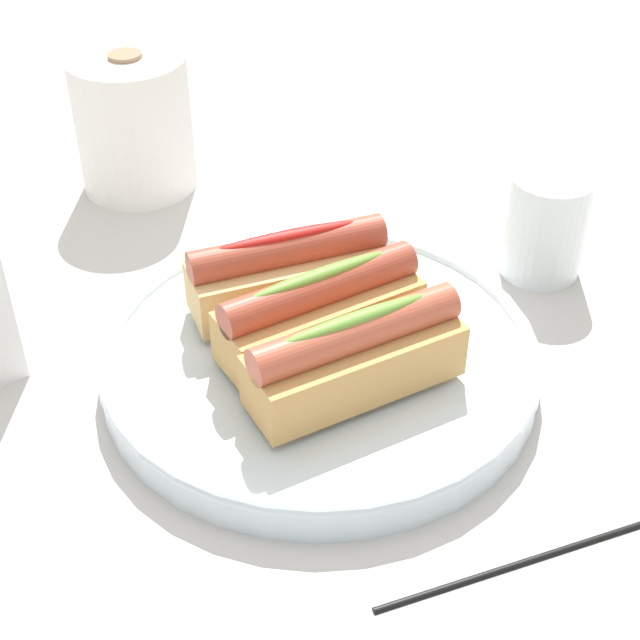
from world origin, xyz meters
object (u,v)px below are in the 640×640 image
object	(u,v)px
hotdog_back	(320,311)
hotdog_side	(289,271)
water_glass	(545,229)
chopstick_near	(541,555)
hotdog_front	(355,356)
serving_bowl	(320,356)
paper_towel_roll	(134,123)

from	to	relation	value
hotdog_back	hotdog_side	size ratio (longest dim) A/B	0.96
water_glass	hotdog_back	bearing A→B (deg)	-176.97
hotdog_side	water_glass	distance (m)	0.23
hotdog_back	chopstick_near	bearing A→B (deg)	-84.70
hotdog_back	hotdog_side	bearing A→B (deg)	82.63
hotdog_side	hotdog_front	bearing A→B (deg)	-97.37
serving_bowl	hotdog_front	xyz separation A→B (m)	(-0.01, -0.05, 0.04)
hotdog_back	paper_towel_roll	bearing A→B (deg)	88.93
water_glass	chopstick_near	xyz separation A→B (m)	(-0.21, -0.23, -0.04)
hotdog_back	water_glass	world-z (taller)	hotdog_back
hotdog_front	hotdog_back	world-z (taller)	same
serving_bowl	chopstick_near	bearing A→B (deg)	-84.70
serving_bowl	hotdog_front	distance (m)	0.07
hotdog_back	hotdog_front	bearing A→B (deg)	-97.37
serving_bowl	hotdog_side	xyz separation A→B (m)	(0.01, 0.05, 0.04)
hotdog_front	chopstick_near	xyz separation A→B (m)	(0.03, -0.16, -0.06)
hotdog_front	paper_towel_roll	world-z (taller)	paper_towel_roll
serving_bowl	hotdog_front	size ratio (longest dim) A/B	2.11
hotdog_side	paper_towel_roll	xyz separation A→B (m)	(-0.00, 0.28, 0.01)
chopstick_near	paper_towel_roll	bearing A→B (deg)	103.87
hotdog_side	water_glass	size ratio (longest dim) A/B	1.75
hotdog_front	paper_towel_roll	xyz separation A→B (m)	(0.01, 0.39, 0.01)
hotdog_side	paper_towel_roll	distance (m)	0.28
hotdog_side	chopstick_near	bearing A→B (deg)	-87.26
serving_bowl	chopstick_near	distance (m)	0.22
serving_bowl	hotdog_back	size ratio (longest dim) A/B	2.13
hotdog_side	paper_towel_roll	bearing A→B (deg)	90.16
hotdog_back	paper_towel_roll	size ratio (longest dim) A/B	1.13
hotdog_side	chopstick_near	world-z (taller)	hotdog_side
hotdog_side	chopstick_near	size ratio (longest dim) A/B	0.71
water_glass	paper_towel_roll	xyz separation A→B (m)	(-0.23, 0.32, 0.02)
water_glass	paper_towel_roll	size ratio (longest dim) A/B	0.67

